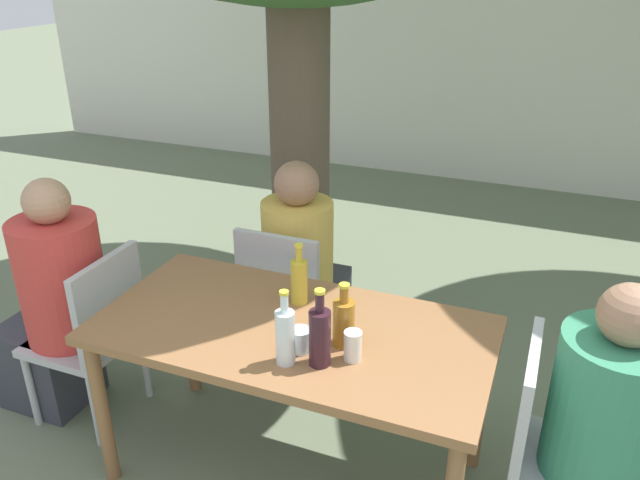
{
  "coord_description": "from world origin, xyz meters",
  "views": [
    {
      "loc": [
        0.89,
        -1.92,
        2.12
      ],
      "look_at": [
        0.0,
        0.3,
        1.01
      ],
      "focal_mm": 35.0,
      "sensor_mm": 36.0,
      "label": 1
    }
  ],
  "objects_px": {
    "amber_bottle_0": "(344,321)",
    "wine_bottle_2": "(320,336)",
    "patio_chair_0": "(95,329)",
    "patio_chair_1": "(552,445)",
    "drinking_glass_0": "(300,340)",
    "drinking_glass_1": "(353,346)",
    "patio_chair_2": "(287,295)",
    "person_seated_2": "(304,270)",
    "water_bottle_1": "(285,335)",
    "person_seated_1": "(623,454)",
    "oil_cruet_3": "(299,280)",
    "person_seated_0": "(56,309)",
    "dining_table_front": "(292,344)"
  },
  "relations": [
    {
      "from": "amber_bottle_0",
      "to": "wine_bottle_2",
      "type": "height_order",
      "value": "wine_bottle_2"
    },
    {
      "from": "wine_bottle_2",
      "to": "patio_chair_0",
      "type": "bearing_deg",
      "value": 171.25
    },
    {
      "from": "patio_chair_1",
      "to": "drinking_glass_0",
      "type": "xyz_separation_m",
      "value": [
        -0.93,
        -0.14,
        0.31
      ]
    },
    {
      "from": "patio_chair_1",
      "to": "drinking_glass_1",
      "type": "xyz_separation_m",
      "value": [
        -0.73,
        -0.12,
        0.32
      ]
    },
    {
      "from": "patio_chair_2",
      "to": "person_seated_2",
      "type": "height_order",
      "value": "person_seated_2"
    },
    {
      "from": "person_seated_2",
      "to": "water_bottle_1",
      "type": "bearing_deg",
      "value": 109.94
    },
    {
      "from": "patio_chair_2",
      "to": "drinking_glass_0",
      "type": "height_order",
      "value": "patio_chair_2"
    },
    {
      "from": "patio_chair_0",
      "to": "wine_bottle_2",
      "type": "relative_size",
      "value": 2.91
    },
    {
      "from": "patio_chair_0",
      "to": "drinking_glass_0",
      "type": "xyz_separation_m",
      "value": [
        1.12,
        -0.14,
        0.31
      ]
    },
    {
      "from": "patio_chair_2",
      "to": "amber_bottle_0",
      "type": "height_order",
      "value": "amber_bottle_0"
    },
    {
      "from": "person_seated_1",
      "to": "oil_cruet_3",
      "type": "distance_m",
      "value": 1.35
    },
    {
      "from": "wine_bottle_2",
      "to": "person_seated_0",
      "type": "bearing_deg",
      "value": 172.59
    },
    {
      "from": "person_seated_1",
      "to": "drinking_glass_0",
      "type": "xyz_separation_m",
      "value": [
        -1.15,
        -0.14,
        0.27
      ]
    },
    {
      "from": "wine_bottle_2",
      "to": "drinking_glass_0",
      "type": "distance_m",
      "value": 0.13
    },
    {
      "from": "person_seated_1",
      "to": "drinking_glass_1",
      "type": "height_order",
      "value": "person_seated_1"
    },
    {
      "from": "patio_chair_0",
      "to": "wine_bottle_2",
      "type": "distance_m",
      "value": 1.29
    },
    {
      "from": "patio_chair_0",
      "to": "amber_bottle_0",
      "type": "height_order",
      "value": "amber_bottle_0"
    },
    {
      "from": "dining_table_front",
      "to": "person_seated_0",
      "type": "distance_m",
      "value": 1.25
    },
    {
      "from": "drinking_glass_1",
      "to": "water_bottle_1",
      "type": "bearing_deg",
      "value": -153.9
    },
    {
      "from": "person_seated_1",
      "to": "water_bottle_1",
      "type": "xyz_separation_m",
      "value": [
        -1.17,
        -0.23,
        0.34
      ]
    },
    {
      "from": "patio_chair_0",
      "to": "drinking_glass_0",
      "type": "height_order",
      "value": "patio_chair_0"
    },
    {
      "from": "patio_chair_1",
      "to": "patio_chair_2",
      "type": "height_order",
      "value": "same"
    },
    {
      "from": "person_seated_0",
      "to": "drinking_glass_1",
      "type": "xyz_separation_m",
      "value": [
        1.54,
        -0.12,
        0.26
      ]
    },
    {
      "from": "person_seated_0",
      "to": "amber_bottle_0",
      "type": "distance_m",
      "value": 1.51
    },
    {
      "from": "dining_table_front",
      "to": "oil_cruet_3",
      "type": "distance_m",
      "value": 0.27
    },
    {
      "from": "water_bottle_1",
      "to": "wine_bottle_2",
      "type": "relative_size",
      "value": 0.97
    },
    {
      "from": "amber_bottle_0",
      "to": "drinking_glass_1",
      "type": "relative_size",
      "value": 2.23
    },
    {
      "from": "patio_chair_2",
      "to": "person_seated_0",
      "type": "bearing_deg",
      "value": 33.98
    },
    {
      "from": "person_seated_1",
      "to": "person_seated_0",
      "type": "bearing_deg",
      "value": 90.0
    },
    {
      "from": "patio_chair_0",
      "to": "person_seated_0",
      "type": "bearing_deg",
      "value": -90.0
    },
    {
      "from": "amber_bottle_0",
      "to": "oil_cruet_3",
      "type": "distance_m",
      "value": 0.36
    },
    {
      "from": "amber_bottle_0",
      "to": "person_seated_2",
      "type": "bearing_deg",
      "value": 121.42
    },
    {
      "from": "patio_chair_2",
      "to": "person_seated_2",
      "type": "xyz_separation_m",
      "value": [
        0.0,
        0.23,
        0.03
      ]
    },
    {
      "from": "patio_chair_2",
      "to": "water_bottle_1",
      "type": "bearing_deg",
      "value": 114.72
    },
    {
      "from": "person_seated_2",
      "to": "drinking_glass_0",
      "type": "height_order",
      "value": "person_seated_2"
    },
    {
      "from": "oil_cruet_3",
      "to": "water_bottle_1",
      "type": "bearing_deg",
      "value": -73.16
    },
    {
      "from": "person_seated_1",
      "to": "wine_bottle_2",
      "type": "xyz_separation_m",
      "value": [
        -1.06,
        -0.19,
        0.34
      ]
    },
    {
      "from": "dining_table_front",
      "to": "drinking_glass_1",
      "type": "height_order",
      "value": "drinking_glass_1"
    },
    {
      "from": "drinking_glass_1",
      "to": "patio_chair_1",
      "type": "bearing_deg",
      "value": 9.24
    },
    {
      "from": "patio_chair_0",
      "to": "patio_chair_2",
      "type": "bearing_deg",
      "value": 131.61
    },
    {
      "from": "amber_bottle_0",
      "to": "drinking_glass_1",
      "type": "height_order",
      "value": "amber_bottle_0"
    },
    {
      "from": "amber_bottle_0",
      "to": "drinking_glass_0",
      "type": "xyz_separation_m",
      "value": [
        -0.13,
        -0.1,
        -0.05
      ]
    },
    {
      "from": "patio_chair_1",
      "to": "wine_bottle_2",
      "type": "height_order",
      "value": "wine_bottle_2"
    },
    {
      "from": "water_bottle_1",
      "to": "oil_cruet_3",
      "type": "height_order",
      "value": "water_bottle_1"
    },
    {
      "from": "person_seated_2",
      "to": "amber_bottle_0",
      "type": "distance_m",
      "value": 1.1
    },
    {
      "from": "person_seated_0",
      "to": "person_seated_2",
      "type": "relative_size",
      "value": 1.04
    },
    {
      "from": "dining_table_front",
      "to": "person_seated_2",
      "type": "relative_size",
      "value": 1.34
    },
    {
      "from": "patio_chair_1",
      "to": "person_seated_0",
      "type": "xyz_separation_m",
      "value": [
        -2.27,
        -0.0,
        0.06
      ]
    },
    {
      "from": "patio_chair_1",
      "to": "person_seated_2",
      "type": "distance_m",
      "value": 1.59
    },
    {
      "from": "drinking_glass_0",
      "to": "oil_cruet_3",
      "type": "bearing_deg",
      "value": 114.02
    }
  ]
}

